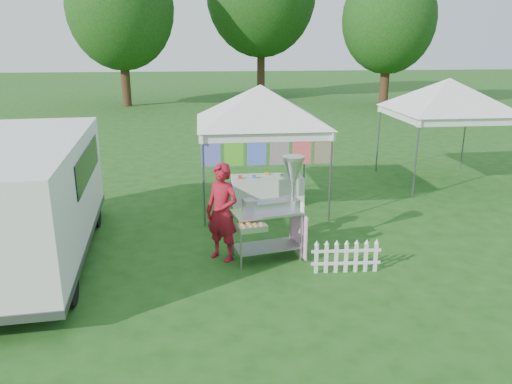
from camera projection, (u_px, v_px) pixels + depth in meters
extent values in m
plane|color=#1C4814|center=(282.00, 262.00, 9.40)|extent=(120.00, 120.00, 0.00)
cylinder|color=#59595E|center=(204.00, 181.00, 10.92)|extent=(0.04, 0.04, 2.10)
cylinder|color=#59595E|center=(330.00, 177.00, 11.22)|extent=(0.04, 0.04, 2.10)
cylinder|color=#59595E|center=(202.00, 153.00, 13.61)|extent=(0.04, 0.04, 2.10)
cylinder|color=#59595E|center=(305.00, 151.00, 13.92)|extent=(0.04, 0.04, 2.10)
cube|color=white|center=(268.00, 137.00, 10.79)|extent=(3.00, 0.03, 0.22)
cube|color=white|center=(254.00, 118.00, 13.49)|extent=(3.00, 0.03, 0.22)
pyramid|color=white|center=(260.00, 84.00, 11.85)|extent=(4.24, 4.24, 0.90)
cylinder|color=#59595E|center=(268.00, 133.00, 10.77)|extent=(3.00, 0.03, 0.03)
cube|color=purple|center=(211.00, 151.00, 10.73)|extent=(0.42, 0.01, 0.70)
cube|color=#19981D|center=(234.00, 150.00, 10.79)|extent=(0.42, 0.01, 0.70)
cube|color=#1A22D0|center=(257.00, 150.00, 10.84)|extent=(0.42, 0.01, 0.70)
cube|color=teal|center=(279.00, 149.00, 10.89)|extent=(0.42, 0.01, 0.70)
cube|color=#CE1977|center=(302.00, 149.00, 10.95)|extent=(0.42, 0.01, 0.70)
cube|color=orange|center=(324.00, 148.00, 11.00)|extent=(0.42, 0.01, 0.70)
cylinder|color=#59595E|center=(416.00, 159.00, 12.93)|extent=(0.04, 0.04, 2.10)
cylinder|color=#59595E|center=(378.00, 139.00, 15.63)|extent=(0.04, 0.04, 2.10)
cylinder|color=#59595E|center=(464.00, 137.00, 15.93)|extent=(0.04, 0.04, 2.10)
cube|color=white|center=(472.00, 122.00, 12.80)|extent=(3.00, 0.03, 0.22)
cube|color=white|center=(424.00, 108.00, 15.50)|extent=(3.00, 0.03, 0.22)
pyramid|color=white|center=(450.00, 78.00, 13.86)|extent=(4.24, 4.24, 0.90)
cylinder|color=#59595E|center=(473.00, 119.00, 12.78)|extent=(3.00, 0.03, 0.03)
cylinder|color=#392414|center=(125.00, 74.00, 30.99)|extent=(0.56, 0.56, 3.96)
ellipsoid|color=#2C5818|center=(120.00, 8.00, 29.85)|extent=(6.40, 6.40, 7.36)
cylinder|color=#392414|center=(261.00, 63.00, 35.62)|extent=(0.56, 0.56, 4.84)
cylinder|color=#392414|center=(385.00, 78.00, 30.86)|extent=(0.56, 0.56, 3.52)
ellipsoid|color=#2C5818|center=(389.00, 19.00, 29.85)|extent=(5.60, 5.60, 6.44)
cylinder|color=gray|center=(241.00, 245.00, 8.97)|extent=(0.05, 0.05, 0.96)
cylinder|color=gray|center=(301.00, 237.00, 9.33)|extent=(0.05, 0.05, 0.96)
cylinder|color=gray|center=(233.00, 235.00, 9.46)|extent=(0.05, 0.05, 0.96)
cylinder|color=gray|center=(290.00, 228.00, 9.81)|extent=(0.05, 0.05, 0.96)
cube|color=gray|center=(267.00, 246.00, 9.45)|extent=(1.31, 0.84, 0.02)
cube|color=#B7B7BC|center=(267.00, 212.00, 9.25)|extent=(1.38, 0.89, 0.04)
cube|color=#B7B7BC|center=(276.00, 205.00, 9.33)|extent=(0.94, 0.45, 0.16)
cube|color=gray|center=(250.00, 206.00, 9.16)|extent=(0.26, 0.27, 0.23)
cylinder|color=gray|center=(293.00, 184.00, 9.32)|extent=(0.06, 0.06, 0.96)
cone|color=#B7B7BC|center=(293.00, 170.00, 9.24)|extent=(0.45, 0.45, 0.43)
cylinder|color=#B7B7BC|center=(293.00, 158.00, 9.18)|extent=(0.48, 0.48, 0.06)
cube|color=#B7B7BC|center=(252.00, 227.00, 8.79)|extent=(0.57, 0.42, 0.11)
cube|color=#E89CC3|center=(298.00, 232.00, 9.59)|extent=(0.19, 0.78, 0.86)
cube|color=white|center=(302.00, 207.00, 9.12)|extent=(0.05, 0.15, 0.19)
imported|color=maroon|center=(222.00, 212.00, 9.30)|extent=(0.81, 0.77, 1.87)
cube|color=white|center=(21.00, 194.00, 8.99)|extent=(2.63, 5.66, 1.93)
cube|color=#59595E|center=(28.00, 244.00, 9.27)|extent=(2.65, 5.72, 0.13)
cube|color=white|center=(50.00, 184.00, 11.35)|extent=(2.15, 0.93, 0.99)
cube|color=black|center=(88.00, 164.00, 9.71)|extent=(0.26, 3.02, 0.61)
cube|color=black|center=(49.00, 144.00, 11.49)|extent=(1.87, 0.18, 0.61)
cylinder|color=black|center=(67.00, 283.00, 7.80)|extent=(0.30, 0.77, 0.75)
cylinder|color=black|center=(0.00, 216.00, 10.75)|extent=(0.30, 0.77, 0.75)
cylinder|color=black|center=(93.00, 211.00, 11.10)|extent=(0.30, 0.77, 0.75)
cube|color=white|center=(316.00, 259.00, 8.88)|extent=(0.07, 0.02, 0.56)
cube|color=white|center=(326.00, 259.00, 8.89)|extent=(0.07, 0.02, 0.56)
cube|color=white|center=(336.00, 258.00, 8.90)|extent=(0.07, 0.02, 0.56)
cube|color=white|center=(346.00, 258.00, 8.92)|extent=(0.07, 0.02, 0.56)
cube|color=white|center=(356.00, 258.00, 8.93)|extent=(0.07, 0.02, 0.56)
cube|color=white|center=(366.00, 257.00, 8.94)|extent=(0.07, 0.02, 0.56)
cube|color=white|center=(376.00, 257.00, 8.95)|extent=(0.07, 0.02, 0.56)
cube|color=white|center=(346.00, 263.00, 8.94)|extent=(1.26, 0.08, 0.05)
cube|color=white|center=(346.00, 251.00, 8.87)|extent=(1.26, 0.08, 0.05)
cube|color=white|center=(267.00, 190.00, 12.71)|extent=(1.80, 0.70, 0.70)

